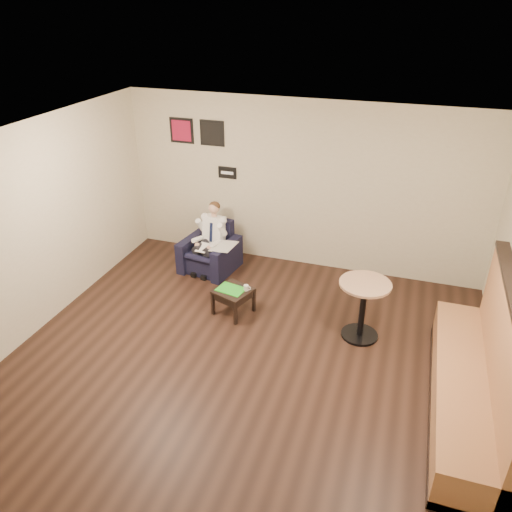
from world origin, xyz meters
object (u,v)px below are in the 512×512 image
(green_folder, at_px, (231,289))
(cafe_table, at_px, (362,310))
(coffee_mug, at_px, (246,288))
(smartphone, at_px, (242,286))
(banquette, at_px, (473,357))
(seated_man, at_px, (206,242))
(side_table, at_px, (233,301))
(armchair, at_px, (209,248))

(green_folder, xyz_separation_m, cafe_table, (1.88, 0.02, 0.03))
(coffee_mug, distance_m, smartphone, 0.12)
(banquette, relative_size, cafe_table, 3.37)
(green_folder, xyz_separation_m, banquette, (3.16, -0.98, 0.34))
(green_folder, bearing_deg, coffee_mug, 14.53)
(cafe_table, bearing_deg, smartphone, 176.55)
(green_folder, relative_size, smartphone, 3.21)
(seated_man, bearing_deg, side_table, -41.02)
(green_folder, distance_m, banquette, 3.33)
(side_table, relative_size, cafe_table, 0.56)
(armchair, bearing_deg, side_table, -44.28)
(armchair, bearing_deg, green_folder, -45.48)
(smartphone, xyz_separation_m, banquette, (3.05, -1.11, 0.34))
(green_folder, distance_m, coffee_mug, 0.22)
(seated_man, xyz_separation_m, smartphone, (0.94, -0.89, -0.15))
(seated_man, bearing_deg, banquette, -18.07)
(coffee_mug, xyz_separation_m, cafe_table, (1.67, -0.04, -0.01))
(seated_man, distance_m, green_folder, 1.32)
(coffee_mug, bearing_deg, banquette, -19.38)
(green_folder, bearing_deg, smartphone, 46.87)
(seated_man, distance_m, banquette, 4.46)
(smartphone, distance_m, cafe_table, 1.77)
(armchair, distance_m, coffee_mug, 1.48)
(armchair, bearing_deg, coffee_mug, -37.51)
(side_table, distance_m, banquette, 3.33)
(smartphone, height_order, cafe_table, cafe_table)
(smartphone, height_order, banquette, banquette)
(coffee_mug, relative_size, cafe_table, 0.10)
(coffee_mug, bearing_deg, green_folder, -165.47)
(coffee_mug, height_order, banquette, banquette)
(seated_man, height_order, side_table, seated_man)
(armchair, height_order, cafe_table, cafe_table)
(coffee_mug, xyz_separation_m, smartphone, (-0.10, 0.07, -0.04))
(seated_man, height_order, green_folder, seated_man)
(armchair, relative_size, coffee_mug, 10.03)
(smartphone, bearing_deg, banquette, 9.18)
(armchair, relative_size, green_folder, 2.12)
(green_folder, height_order, coffee_mug, coffee_mug)
(seated_man, distance_m, coffee_mug, 1.42)
(armchair, bearing_deg, smartphone, -38.35)
(side_table, bearing_deg, seated_man, 130.48)
(cafe_table, bearing_deg, banquette, -37.97)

